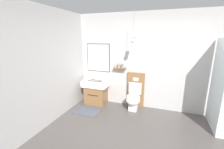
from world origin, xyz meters
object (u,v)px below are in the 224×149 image
object	(u,v)px
toilet	(134,96)
toothbrush_cup	(90,76)
soap_dispenser	(108,77)
vanity_sink_left	(96,91)

from	to	relation	value
toilet	toothbrush_cup	xyz separation A→B (m)	(-1.45, 0.16, 0.40)
toothbrush_cup	soap_dispenser	bearing A→B (deg)	0.91
toilet	toothbrush_cup	distance (m)	1.51
vanity_sink_left	toilet	distance (m)	1.16
vanity_sink_left	soap_dispenser	distance (m)	0.54
vanity_sink_left	toothbrush_cup	distance (m)	0.52
vanity_sink_left	toilet	world-z (taller)	toilet
toilet	soap_dispenser	distance (m)	0.97
toothbrush_cup	soap_dispenser	xyz separation A→B (m)	(0.59, 0.01, 0.02)
vanity_sink_left	soap_dispenser	xyz separation A→B (m)	(0.30, 0.19, 0.40)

